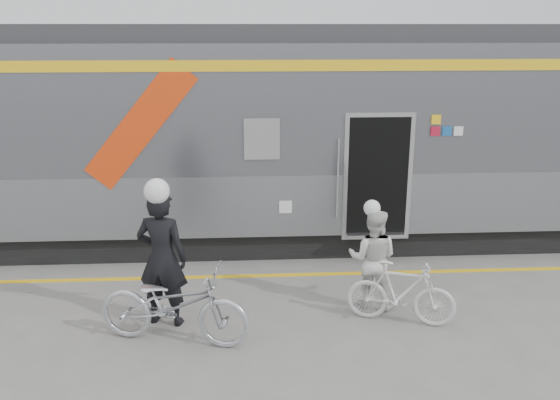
{
  "coord_description": "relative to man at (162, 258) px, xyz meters",
  "views": [
    {
      "loc": [
        0.03,
        -7.11,
        4.09
      ],
      "look_at": [
        0.55,
        1.6,
        1.5
      ],
      "focal_mm": 38.0,
      "sensor_mm": 36.0,
      "label": 1
    }
  ],
  "objects": [
    {
      "name": "helmet_woman",
      "position": [
        3.03,
        0.35,
        0.66
      ],
      "size": [
        0.24,
        0.24,
        0.24
      ],
      "primitive_type": "sphere",
      "color": "white",
      "rests_on": "woman"
    },
    {
      "name": "safety_strip",
      "position": [
        1.15,
        1.55,
        -0.98
      ],
      "size": [
        24.0,
        0.12,
        0.01
      ],
      "primitive_type": "cube",
      "color": "yellow",
      "rests_on": "ground"
    },
    {
      "name": "bicycle_right",
      "position": [
        3.33,
        -0.2,
        -0.52
      ],
      "size": [
        1.59,
        0.91,
        0.92
      ],
      "primitive_type": "imported",
      "rotation": [
        0.0,
        0.0,
        1.24
      ],
      "color": "silver",
      "rests_on": "ground"
    },
    {
      "name": "man",
      "position": [
        0.0,
        0.0,
        0.0
      ],
      "size": [
        0.81,
        0.63,
        1.97
      ],
      "primitive_type": "imported",
      "rotation": [
        0.0,
        0.0,
        2.89
      ],
      "color": "black",
      "rests_on": "ground"
    },
    {
      "name": "train",
      "position": [
        1.26,
        3.59,
        1.07
      ],
      "size": [
        24.0,
        3.17,
        4.1
      ],
      "color": "black",
      "rests_on": "ground"
    },
    {
      "name": "ground",
      "position": [
        1.15,
        -0.6,
        -0.98
      ],
      "size": [
        90.0,
        90.0,
        0.0
      ],
      "primitive_type": "plane",
      "color": "slate",
      "rests_on": "ground"
    },
    {
      "name": "bicycle_left",
      "position": [
        0.2,
        -0.55,
        -0.44
      ],
      "size": [
        2.17,
        1.21,
        1.08
      ],
      "primitive_type": "imported",
      "rotation": [
        0.0,
        0.0,
        1.32
      ],
      "color": "#B9BCC1",
      "rests_on": "ground"
    },
    {
      "name": "woman",
      "position": [
        3.03,
        0.35,
        -0.22
      ],
      "size": [
        0.89,
        0.78,
        1.52
      ],
      "primitive_type": "imported",
      "rotation": [
        0.0,
        0.0,
        2.81
      ],
      "color": "silver",
      "rests_on": "ground"
    },
    {
      "name": "helmet_man",
      "position": [
        0.0,
        0.0,
        1.15
      ],
      "size": [
        0.34,
        0.34,
        0.34
      ],
      "primitive_type": "sphere",
      "color": "white",
      "rests_on": "man"
    }
  ]
}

